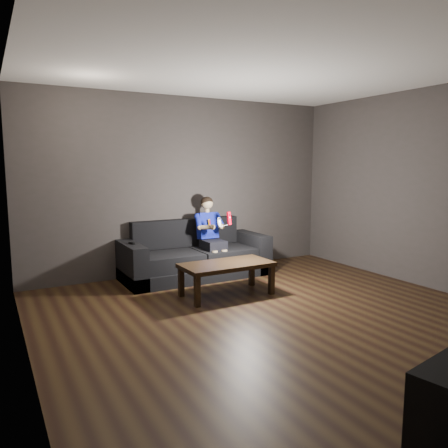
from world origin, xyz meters
TOP-DOWN VIEW (x-y plane):
  - floor at (0.00, 0.00)m, footprint 5.00×5.00m
  - back_wall at (0.00, 2.50)m, footprint 5.00×0.04m
  - left_wall at (-2.50, 0.00)m, footprint 0.04×5.00m
  - right_wall at (2.50, 0.00)m, footprint 0.04×5.00m
  - ceiling at (0.00, 0.00)m, footprint 5.00×5.00m
  - sofa at (-0.05, 2.12)m, footprint 2.17×0.94m
  - child at (0.20, 2.06)m, footprint 0.44×0.55m
  - wii_remote_red at (0.28, 1.64)m, footprint 0.05×0.07m
  - nunchuk_white at (0.12, 1.64)m, footprint 0.06×0.09m
  - wii_remote_black at (-1.03, 2.04)m, footprint 0.05×0.14m
  - coffee_table at (-0.09, 1.04)m, footprint 1.18×0.60m

SIDE VIEW (x-z plane):
  - floor at x=0.00m, z-range 0.00..0.00m
  - sofa at x=-0.05m, z-range -0.15..0.69m
  - coffee_table at x=-0.09m, z-range 0.16..0.58m
  - wii_remote_black at x=-1.03m, z-range 0.59..0.62m
  - child at x=0.20m, z-range 0.16..1.25m
  - nunchuk_white at x=0.12m, z-range 0.80..0.94m
  - wii_remote_red at x=0.28m, z-range 0.82..1.01m
  - back_wall at x=0.00m, z-range 0.00..2.70m
  - left_wall at x=-2.50m, z-range 0.00..2.70m
  - right_wall at x=2.50m, z-range 0.00..2.70m
  - ceiling at x=0.00m, z-range 2.69..2.71m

